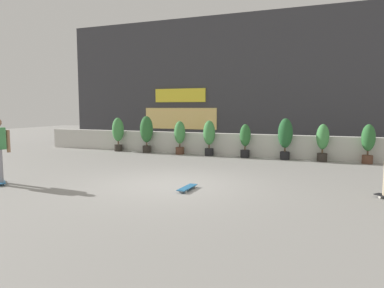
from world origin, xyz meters
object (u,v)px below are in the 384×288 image
object	(u,v)px
potted_plant_3	(209,135)
potted_plant_2	(180,135)
potted_plant_4	(245,139)
potted_plant_1	(147,131)
potted_plant_0	(118,132)
potted_plant_5	(285,135)
skateboard_near_camera	(187,188)
potted_plant_7	(368,141)
potted_plant_6	(323,140)

from	to	relation	value
potted_plant_3	potted_plant_2	bearing A→B (deg)	180.00
potted_plant_2	potted_plant_4	world-z (taller)	potted_plant_2
potted_plant_1	potted_plant_2	xyz separation A→B (m)	(1.58, 0.00, -0.14)
potted_plant_0	potted_plant_5	size ratio (longest dim) A/B	0.97
potted_plant_5	skateboard_near_camera	bearing A→B (deg)	-104.95
potted_plant_1	potted_plant_3	bearing A→B (deg)	0.00
potted_plant_1	potted_plant_3	xyz separation A→B (m)	(2.88, 0.00, -0.11)
potted_plant_5	potted_plant_7	distance (m)	2.83
potted_plant_0	skateboard_near_camera	size ratio (longest dim) A/B	1.88
potted_plant_1	potted_plant_5	xyz separation A→B (m)	(5.91, 0.00, -0.02)
potted_plant_2	potted_plant_4	xyz separation A→B (m)	(2.80, 0.00, -0.06)
potted_plant_3	potted_plant_7	distance (m)	5.86
potted_plant_4	potted_plant_6	world-z (taller)	potted_plant_6
potted_plant_7	potted_plant_4	bearing A→B (deg)	180.00
potted_plant_4	potted_plant_5	distance (m)	1.54
potted_plant_3	potted_plant_6	xyz separation A→B (m)	(4.36, 0.00, -0.05)
potted_plant_7	skateboard_near_camera	xyz separation A→B (m)	(-4.43, -6.00, -0.73)
potted_plant_2	potted_plant_6	world-z (taller)	potted_plant_2
potted_plant_0	potted_plant_7	world-z (taller)	potted_plant_0
potted_plant_3	potted_plant_4	size ratio (longest dim) A/B	1.09
potted_plant_1	potted_plant_3	distance (m)	2.88
potted_plant_4	potted_plant_6	xyz separation A→B (m)	(2.87, 0.00, 0.04)
potted_plant_5	potted_plant_7	bearing A→B (deg)	0.00
potted_plant_2	potted_plant_5	size ratio (longest dim) A/B	0.90
potted_plant_4	potted_plant_1	bearing A→B (deg)	-180.00
potted_plant_1	potted_plant_6	xyz separation A→B (m)	(7.24, 0.00, -0.16)
potted_plant_0	skateboard_near_camera	distance (m)	8.36
potted_plant_1	potted_plant_3	size ratio (longest dim) A/B	1.11
potted_plant_3	potted_plant_5	size ratio (longest dim) A/B	0.92
potted_plant_4	potted_plant_2	bearing A→B (deg)	-180.00
potted_plant_1	potted_plant_6	distance (m)	7.24
potted_plant_6	potted_plant_2	bearing A→B (deg)	-180.00
potted_plant_0	potted_plant_4	xyz separation A→B (m)	(5.83, 0.00, -0.14)
potted_plant_2	skateboard_near_camera	size ratio (longest dim) A/B	1.74
potted_plant_1	potted_plant_7	world-z (taller)	potted_plant_1
potted_plant_5	potted_plant_0	bearing A→B (deg)	180.00
potted_plant_2	potted_plant_4	size ratio (longest dim) A/B	1.06
potted_plant_6	potted_plant_7	size ratio (longest dim) A/B	0.99
potted_plant_3	potted_plant_1	bearing A→B (deg)	180.00
potted_plant_2	potted_plant_7	distance (m)	7.16
potted_plant_2	potted_plant_3	bearing A→B (deg)	0.00
potted_plant_2	potted_plant_4	bearing A→B (deg)	0.00
potted_plant_3	skateboard_near_camera	xyz separation A→B (m)	(1.43, -6.00, -0.77)
potted_plant_2	potted_plant_1	bearing A→B (deg)	180.00
potted_plant_6	skateboard_near_camera	distance (m)	6.71
potted_plant_1	potted_plant_5	size ratio (longest dim) A/B	1.02
potted_plant_4	potted_plant_7	size ratio (longest dim) A/B	0.95
potted_plant_0	potted_plant_5	world-z (taller)	potted_plant_5
potted_plant_3	potted_plant_5	xyz separation A→B (m)	(3.03, 0.00, 0.08)
potted_plant_3	skateboard_near_camera	world-z (taller)	potted_plant_3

